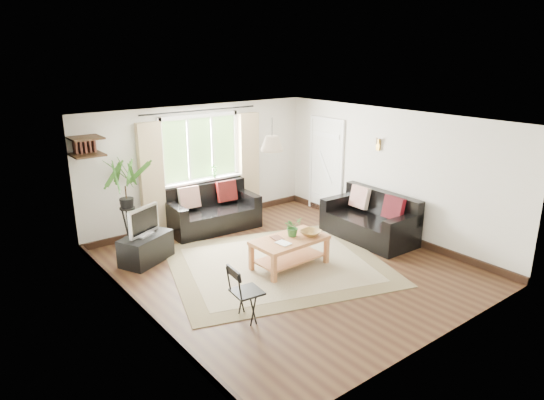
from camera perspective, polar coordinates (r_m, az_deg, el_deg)
floor at (r=8.05m, az=1.76°, el=-7.83°), size 5.50×5.50×0.00m
ceiling at (r=7.36m, az=1.93°, el=9.35°), size 5.50×5.50×0.00m
wall_back at (r=9.82m, az=-8.44°, el=4.05°), size 5.00×0.02×2.40m
wall_front at (r=5.90m, az=19.20°, el=-5.79°), size 5.00×0.02×2.40m
wall_left at (r=6.41m, az=-15.72°, el=-3.62°), size 0.02×5.50×2.40m
wall_right at (r=9.36m, az=13.75°, el=3.08°), size 0.02×5.50×2.40m
rug at (r=8.10m, az=0.68°, el=-7.58°), size 4.14×3.83×0.02m
window at (r=9.72m, az=-8.42°, el=6.02°), size 2.50×0.16×2.16m
door at (r=10.49m, az=6.35°, el=3.86°), size 0.06×0.96×2.06m
corner_shelf at (r=8.60m, az=-21.00°, el=5.92°), size 0.50×0.50×0.34m
pendant_lamp at (r=7.73m, az=0.00°, el=7.10°), size 0.36×0.36×0.54m
wall_sconce at (r=9.38m, az=12.29°, el=6.59°), size 0.12×0.12×0.28m
sofa_back at (r=9.60m, az=-6.98°, el=-1.09°), size 1.81×1.00×0.83m
sofa_right at (r=9.22m, az=11.32°, el=-2.05°), size 1.79×0.94×0.83m
coffee_table at (r=7.94m, az=2.08°, el=-6.22°), size 1.24×0.70×0.50m
table_plant at (r=7.89m, az=2.46°, el=-3.16°), size 0.30×0.27×0.32m
bowl at (r=7.98m, az=4.57°, el=-3.88°), size 0.41×0.41×0.08m
book_a at (r=7.57m, az=0.87°, el=-5.27°), size 0.19×0.25×0.02m
book_b at (r=7.79m, az=0.08°, el=-4.61°), size 0.18×0.23×0.02m
tv_stand at (r=8.41m, az=-14.60°, el=-5.53°), size 1.00×0.82×0.47m
tv at (r=8.24m, az=-14.86°, el=-2.36°), size 0.70×0.49×0.51m
palm_stand at (r=8.90m, az=-16.70°, el=-0.48°), size 0.75×0.75×1.62m
folding_chair at (r=6.42m, az=-2.96°, el=-10.84°), size 0.45×0.45×0.78m
sill_plant at (r=9.87m, az=-6.80°, el=3.38°), size 0.14×0.10×0.27m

